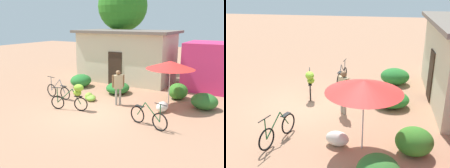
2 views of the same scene
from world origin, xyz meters
TOP-DOWN VIEW (x-y plane):
  - ground_plane at (0.00, 0.00)m, footprint 60.00×60.00m
  - building_low at (-1.50, 6.24)m, footprint 6.25×3.52m
  - shop_pink at (3.85, 6.65)m, footprint 3.20×2.80m
  - tree_behind_building at (-3.20, 8.87)m, footprint 3.63×3.63m
  - hedge_bush_front_left at (-3.05, 3.38)m, footprint 1.17×1.33m
  - hedge_bush_front_right at (-0.46, 3.19)m, footprint 1.21×1.37m
  - hedge_bush_mid at (2.60, 3.80)m, footprint 0.94×1.05m
  - hedge_bush_by_door at (4.02, 2.87)m, footprint 1.15×1.05m
  - market_umbrella at (2.58, 2.37)m, footprint 2.12×2.12m
  - bicycle_leftmost at (-2.63, 0.93)m, footprint 1.63×0.25m
  - bicycle_near_pile at (-0.77, -0.09)m, footprint 1.63×0.63m
  - bicycle_center_loaded at (2.63, -0.15)m, footprint 1.64×0.53m
  - banana_pile_on_ground at (-1.05, 1.45)m, footprint 0.75×0.73m
  - produce_sack at (2.55, 1.63)m, footprint 0.54×0.76m
  - person_vendor at (0.48, 1.49)m, footprint 0.44×0.43m

SIDE VIEW (x-z plane):
  - ground_plane at x=0.00m, z-range 0.00..0.00m
  - banana_pile_on_ground at x=-1.05m, z-range -0.03..0.33m
  - produce_sack at x=2.55m, z-range 0.00..0.44m
  - hedge_bush_front_right at x=-0.46m, z-range 0.00..0.60m
  - hedge_bush_by_door at x=4.02m, z-range 0.00..0.71m
  - bicycle_center_loaded at x=2.63m, z-range -0.14..0.86m
  - bicycle_leftmost at x=-2.63m, z-range -0.16..0.88m
  - hedge_bush_front_left at x=-3.05m, z-range 0.00..0.74m
  - hedge_bush_mid at x=2.60m, z-range 0.00..0.79m
  - bicycle_near_pile at x=-0.77m, z-range 0.13..1.31m
  - person_vendor at x=0.48m, z-range 0.18..1.81m
  - shop_pink at x=3.85m, z-range 0.00..2.63m
  - building_low at x=-1.50m, z-range 0.02..3.23m
  - market_umbrella at x=2.58m, z-range 0.87..2.97m
  - tree_behind_building at x=-3.20m, z-range 1.50..8.15m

